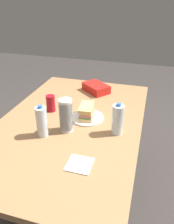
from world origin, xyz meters
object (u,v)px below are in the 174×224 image
object	(u,v)px
paper_plate	(87,117)
water_bottle_tall	(42,122)
water_bottle_spare	(118,120)
sandwich	(87,111)
plastic_cup_stack	(66,116)
soda_can_red	(51,103)
dining_table	(71,132)
chip_bag	(96,88)

from	to	relation	value
paper_plate	water_bottle_tall	bearing A→B (deg)	143.59
paper_plate	water_bottle_spare	bearing A→B (deg)	-117.92
water_bottle_tall	water_bottle_spare	size ratio (longest dim) A/B	1.00
sandwich	water_bottle_spare	bearing A→B (deg)	-118.35
water_bottle_spare	plastic_cup_stack	bearing A→B (deg)	101.29
paper_plate	soda_can_red	xyz separation A→B (m)	(0.03, 0.29, 0.06)
sandwich	water_bottle_tall	xyz separation A→B (m)	(-0.28, 0.20, 0.05)
paper_plate	water_bottle_spare	world-z (taller)	water_bottle_spare
dining_table	water_bottle_tall	world-z (taller)	water_bottle_tall
chip_bag	plastic_cup_stack	size ratio (longest dim) A/B	1.04
plastic_cup_stack	dining_table	bearing A→B (deg)	7.99
sandwich	soda_can_red	world-z (taller)	soda_can_red
chip_bag	sandwich	bearing A→B (deg)	135.64
chip_bag	plastic_cup_stack	xyz separation A→B (m)	(-0.66, 0.03, 0.08)
sandwich	plastic_cup_stack	size ratio (longest dim) A/B	0.86
paper_plate	water_bottle_tall	world-z (taller)	water_bottle_tall
chip_bag	soda_can_red	bearing A→B (deg)	101.01
sandwich	plastic_cup_stack	xyz separation A→B (m)	(-0.19, 0.08, 0.06)
water_bottle_tall	plastic_cup_stack	bearing A→B (deg)	-53.23
plastic_cup_stack	water_bottle_tall	bearing A→B (deg)	126.77
paper_plate	chip_bag	xyz separation A→B (m)	(0.47, 0.05, 0.03)
dining_table	plastic_cup_stack	distance (m)	0.24
chip_bag	plastic_cup_stack	bearing A→B (deg)	126.75
sandwich	soda_can_red	distance (m)	0.29
water_bottle_tall	soda_can_red	bearing A→B (deg)	15.28
water_bottle_tall	plastic_cup_stack	xyz separation A→B (m)	(0.09, -0.12, 0.01)
paper_plate	water_bottle_tall	size ratio (longest dim) A/B	1.12
dining_table	soda_can_red	bearing A→B (deg)	62.78
paper_plate	plastic_cup_stack	size ratio (longest dim) A/B	1.06
paper_plate	chip_bag	size ratio (longest dim) A/B	1.02
sandwich	water_bottle_spare	size ratio (longest dim) A/B	0.91
paper_plate	water_bottle_spare	size ratio (longest dim) A/B	1.11
plastic_cup_stack	water_bottle_spare	xyz separation A→B (m)	(0.06, -0.32, -0.01)
chip_bag	water_bottle_tall	bearing A→B (deg)	117.86
chip_bag	plastic_cup_stack	distance (m)	0.66
dining_table	paper_plate	distance (m)	0.15
sandwich	dining_table	bearing A→B (deg)	125.19
soda_can_red	chip_bag	world-z (taller)	soda_can_red
sandwich	water_bottle_spare	distance (m)	0.27
plastic_cup_stack	paper_plate	bearing A→B (deg)	-23.97
soda_can_red	dining_table	bearing A→B (deg)	-117.22
sandwich	soda_can_red	size ratio (longest dim) A/B	1.56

